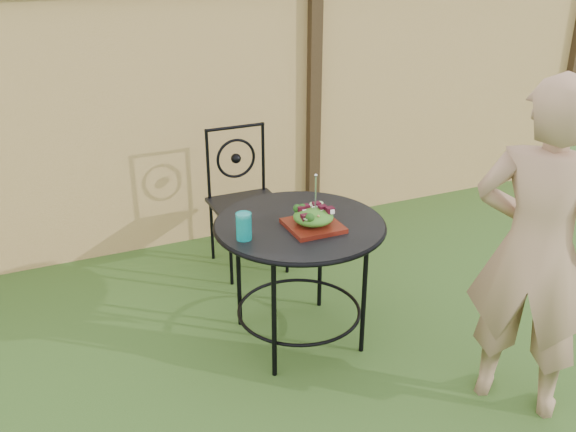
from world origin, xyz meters
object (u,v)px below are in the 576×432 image
object	(u,v)px
diner	(536,252)
patio_table	(299,246)
salad_plate	(313,226)
patio_chair	(245,196)

from	to	relation	value
diner	patio_table	bearing A→B (deg)	2.02
patio_table	diner	world-z (taller)	diner
patio_table	salad_plate	xyz separation A→B (m)	(0.04, -0.09, 0.15)
salad_plate	diner	bearing A→B (deg)	-48.82
patio_table	patio_chair	distance (m)	0.99
diner	salad_plate	size ratio (longest dim) A/B	6.04
patio_chair	salad_plate	xyz separation A→B (m)	(-0.01, -1.07, 0.23)
patio_table	patio_chair	world-z (taller)	patio_chair
salad_plate	patio_table	bearing A→B (deg)	112.60
patio_chair	salad_plate	world-z (taller)	patio_chair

